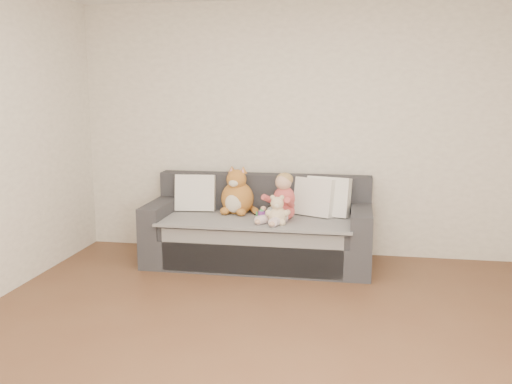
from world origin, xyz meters
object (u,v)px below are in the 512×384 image
at_px(sofa, 259,232).
at_px(teddy_bear, 277,212).
at_px(sippy_cup, 262,214).
at_px(plush_cat, 237,195).
at_px(toddler, 282,200).

xyz_separation_m(sofa, teddy_bear, (0.22, -0.31, 0.28)).
height_order(teddy_bear, sippy_cup, teddy_bear).
bearing_deg(sippy_cup, plush_cat, 136.21).
bearing_deg(sofa, plush_cat, 159.98).
bearing_deg(teddy_bear, toddler, 76.83).
height_order(sofa, plush_cat, plush_cat).
bearing_deg(sippy_cup, sofa, 106.50).
relative_size(toddler, plush_cat, 0.93).
height_order(toddler, plush_cat, plush_cat).
relative_size(teddy_bear, sippy_cup, 2.19).
height_order(plush_cat, sippy_cup, plush_cat).
height_order(sofa, sippy_cup, sofa).
height_order(plush_cat, teddy_bear, plush_cat).
distance_m(toddler, plush_cat, 0.54).
bearing_deg(toddler, sofa, 174.14).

